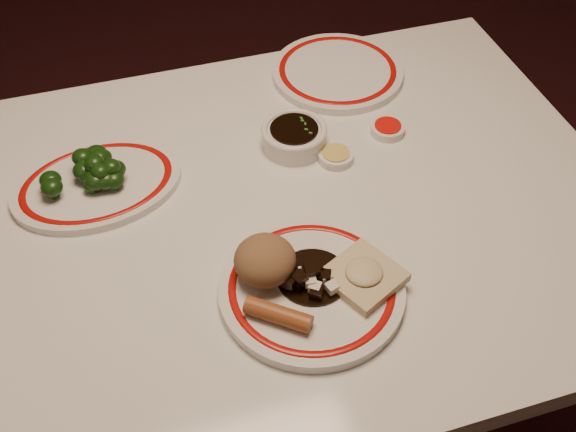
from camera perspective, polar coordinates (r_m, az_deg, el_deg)
The scene contains 13 objects.
ground at distance 1.83m, azimuth -0.74°, elevation -16.12°, with size 7.00×7.00×0.00m, color black.
dining_table at distance 1.28m, azimuth -1.01°, elevation -2.39°, with size 1.20×0.90×0.75m.
main_plate at distance 1.09m, azimuth 1.88°, elevation -5.81°, with size 0.36×0.36×0.02m.
rice_mound at distance 1.07m, azimuth -1.83°, elevation -3.52°, with size 0.09×0.09×0.07m, color brown.
spring_roll at distance 1.04m, azimuth -0.78°, elevation -7.79°, with size 0.03×0.03×0.10m, color #985025.
fried_wonton at distance 1.09m, azimuth 6.00°, elevation -4.68°, with size 0.14×0.14×0.03m.
stirfry_heap at distance 1.08m, azimuth 1.83°, elevation -4.84°, with size 0.11×0.11×0.03m.
broccoli_plate at distance 1.29m, azimuth -14.85°, elevation 2.43°, with size 0.32×0.28×0.02m.
broccoli_pile at distance 1.27m, azimuth -15.15°, elevation 3.52°, with size 0.14×0.10×0.05m.
soy_bowl at distance 1.32m, azimuth 0.49°, elevation 6.23°, with size 0.12×0.12×0.04m.
sweet_sour_dish at distance 1.37m, azimuth 7.87°, elevation 6.83°, with size 0.06×0.06×0.02m.
mustard_dish at distance 1.30m, azimuth 3.79°, elevation 4.73°, with size 0.06×0.06×0.02m.
far_plate at distance 1.50m, azimuth 3.93°, elevation 11.30°, with size 0.35×0.35×0.02m.
Camera 1 is at (-0.23, -0.81, 1.62)m, focal length 45.00 mm.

